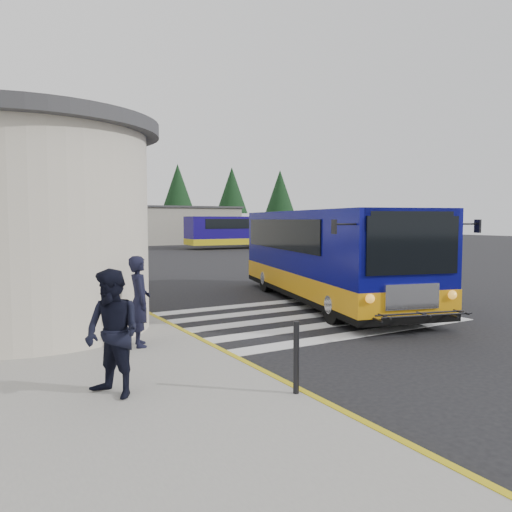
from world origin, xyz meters
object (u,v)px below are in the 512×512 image
far_bus_a (239,231)px  far_bus_b (287,231)px  pedestrian_b (112,333)px  bollard (296,358)px  transit_bus (328,259)px  pedestrian_a (139,301)px

far_bus_a → far_bus_b: (7.46, 3.00, -0.16)m
pedestrian_b → far_bus_b: size_ratio=0.20×
bollard → pedestrian_b: bearing=152.4°
transit_bus → bollard: size_ratio=10.12×
pedestrian_b → far_bus_b: far_bus_b is taller
transit_bus → bollard: bearing=-116.4°
far_bus_a → far_bus_b: 8.04m
pedestrian_a → far_bus_a: 37.27m
transit_bus → pedestrian_a: transit_bus is taller
bollard → far_bus_b: bearing=56.4°
bollard → far_bus_a: bearing=62.9°
far_bus_a → pedestrian_a: bearing=152.4°
transit_bus → pedestrian_a: size_ratio=5.93×
transit_bus → bollard: transit_bus is taller
far_bus_a → far_bus_b: size_ratio=1.11×
far_bus_b → bollard: bearing=143.6°
pedestrian_a → far_bus_a: bearing=-22.0°
far_bus_a → far_bus_b: far_bus_a is taller
pedestrian_a → pedestrian_b: size_ratio=0.99×
pedestrian_a → bollard: size_ratio=1.71×
transit_bus → far_bus_b: bearing=73.1°
transit_bus → far_bus_a: far_bus_a is taller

